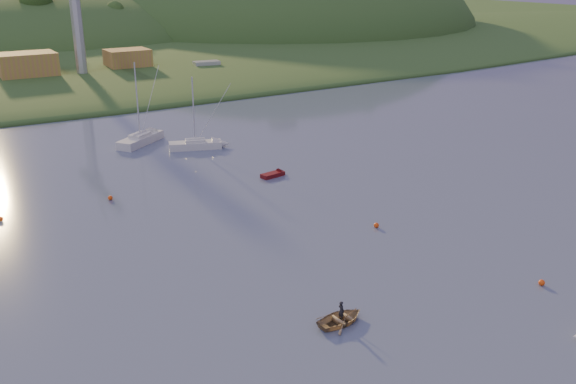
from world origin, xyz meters
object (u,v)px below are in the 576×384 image
canoe (341,319)px  sailboat_far (195,144)px  sailboat_near (140,139)px  red_tender (277,174)px

canoe → sailboat_far: bearing=-16.2°
sailboat_near → sailboat_far: sailboat_near is taller
sailboat_near → canoe: size_ratio=3.09×
canoe → red_tender: (13.13, 31.31, -0.14)m
sailboat_far → canoe: bearing=-82.1°
canoe → red_tender: size_ratio=1.03×
sailboat_near → sailboat_far: (5.62, -6.32, -0.08)m
sailboat_far → canoe: (-9.52, -47.34, -0.28)m
sailboat_far → red_tender: (3.61, -16.03, -0.42)m
sailboat_far → canoe: 48.28m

